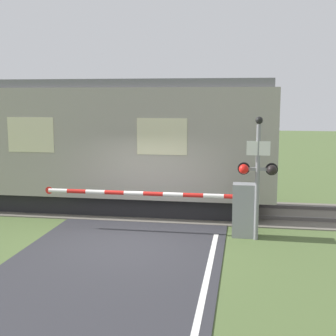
# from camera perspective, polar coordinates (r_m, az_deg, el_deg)

# --- Properties ---
(ground_plane) EXTENTS (80.00, 80.00, 0.00)m
(ground_plane) POSITION_cam_1_polar(r_m,az_deg,el_deg) (11.59, -4.75, -9.08)
(ground_plane) COLOR #4C6033
(track_bed) EXTENTS (36.00, 3.20, 0.13)m
(track_bed) POSITION_cam_1_polar(r_m,az_deg,el_deg) (14.84, -1.49, -5.00)
(track_bed) COLOR #666056
(track_bed) RESTS_ON ground_plane
(train) EXTENTS (14.17, 2.73, 4.03)m
(train) POSITION_cam_1_polar(r_m,az_deg,el_deg) (15.52, -14.16, 2.98)
(train) COLOR black
(train) RESTS_ON ground_plane
(crossing_barrier) EXTENTS (5.64, 0.44, 1.36)m
(crossing_barrier) POSITION_cam_1_polar(r_m,az_deg,el_deg) (12.06, 7.41, -4.80)
(crossing_barrier) COLOR gray
(crossing_barrier) RESTS_ON ground_plane
(signal_post) EXTENTS (0.97, 0.26, 3.06)m
(signal_post) POSITION_cam_1_polar(r_m,az_deg,el_deg) (11.63, 10.88, -0.29)
(signal_post) COLOR gray
(signal_post) RESTS_ON ground_plane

